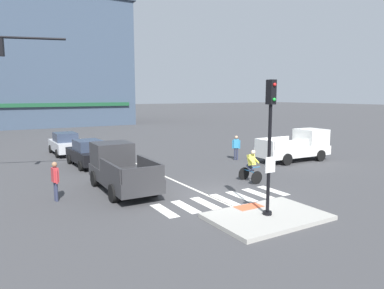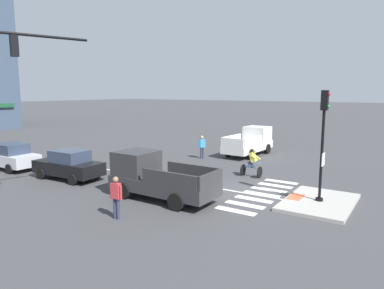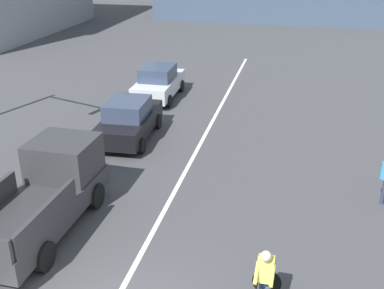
% 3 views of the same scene
% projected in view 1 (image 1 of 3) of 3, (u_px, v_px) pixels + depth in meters
% --- Properties ---
extents(ground_plane, '(300.00, 300.00, 0.00)m').
position_uv_depth(ground_plane, '(216.00, 196.00, 15.38)').
color(ground_plane, '#3D3D3F').
extents(traffic_island, '(4.13, 2.75, 0.15)m').
position_uv_depth(traffic_island, '(267.00, 217.00, 12.61)').
color(traffic_island, '#A3A099').
rests_on(traffic_island, ground).
extents(tactile_pad_front, '(1.10, 0.60, 0.01)m').
position_uv_depth(tactile_pad_front, '(249.00, 207.00, 13.47)').
color(tactile_pad_front, '#DB5B38').
rests_on(tactile_pad_front, traffic_island).
extents(signal_pole, '(0.44, 0.38, 4.77)m').
position_uv_depth(signal_pole, '(270.00, 135.00, 12.19)').
color(signal_pole, black).
rests_on(signal_pole, traffic_island).
extents(crosswalk_stripe_a, '(0.44, 1.80, 0.01)m').
position_uv_depth(crosswalk_stripe_a, '(164.00, 211.00, 13.48)').
color(crosswalk_stripe_a, silver).
rests_on(crosswalk_stripe_a, ground).
extents(crosswalk_stripe_b, '(0.44, 1.80, 0.01)m').
position_uv_depth(crosswalk_stripe_b, '(185.00, 207.00, 13.95)').
color(crosswalk_stripe_b, silver).
rests_on(crosswalk_stripe_b, ground).
extents(crosswalk_stripe_c, '(0.44, 1.80, 0.01)m').
position_uv_depth(crosswalk_stripe_c, '(205.00, 203.00, 14.42)').
color(crosswalk_stripe_c, silver).
rests_on(crosswalk_stripe_c, ground).
extents(crosswalk_stripe_d, '(0.44, 1.80, 0.01)m').
position_uv_depth(crosswalk_stripe_d, '(224.00, 200.00, 14.89)').
color(crosswalk_stripe_d, silver).
rests_on(crosswalk_stripe_d, ground).
extents(crosswalk_stripe_e, '(0.44, 1.80, 0.01)m').
position_uv_depth(crosswalk_stripe_e, '(241.00, 196.00, 15.36)').
color(crosswalk_stripe_e, silver).
rests_on(crosswalk_stripe_e, ground).
extents(crosswalk_stripe_f, '(0.44, 1.80, 0.01)m').
position_uv_depth(crosswalk_stripe_f, '(258.00, 193.00, 15.83)').
color(crosswalk_stripe_f, silver).
rests_on(crosswalk_stripe_f, ground).
extents(crosswalk_stripe_g, '(0.44, 1.80, 0.01)m').
position_uv_depth(crosswalk_stripe_g, '(273.00, 191.00, 16.31)').
color(crosswalk_stripe_g, silver).
rests_on(crosswalk_stripe_g, ground).
extents(lane_centre_line, '(0.14, 28.00, 0.01)m').
position_uv_depth(lane_centre_line, '(129.00, 160.00, 23.78)').
color(lane_centre_line, silver).
rests_on(lane_centre_line, ground).
extents(building_corner_left, '(22.42, 16.47, 18.34)m').
position_uv_depth(building_corner_left, '(47.00, 63.00, 52.61)').
color(building_corner_left, '#3D4C60').
rests_on(building_corner_left, ground).
extents(car_black_westbound_far, '(2.00, 4.18, 1.64)m').
position_uv_depth(car_black_westbound_far, '(88.00, 153.00, 21.89)').
color(car_black_westbound_far, black).
rests_on(car_black_westbound_far, ground).
extents(car_silver_westbound_distant, '(1.90, 4.13, 1.64)m').
position_uv_depth(car_silver_westbound_distant, '(65.00, 144.00, 26.17)').
color(car_silver_westbound_distant, silver).
rests_on(car_silver_westbound_distant, ground).
extents(pickup_truck_white_cross_right, '(5.17, 2.21, 2.08)m').
position_uv_depth(pickup_truck_white_cross_right, '(299.00, 146.00, 23.72)').
color(pickup_truck_white_cross_right, white).
rests_on(pickup_truck_white_cross_right, ground).
extents(pickup_truck_charcoal_westbound_near, '(2.11, 5.12, 2.08)m').
position_uv_depth(pickup_truck_charcoal_westbound_near, '(120.00, 169.00, 16.48)').
color(pickup_truck_charcoal_westbound_near, '#2D2D30').
rests_on(pickup_truck_charcoal_westbound_near, ground).
extents(cyclist, '(0.70, 1.12, 1.68)m').
position_uv_depth(cyclist, '(251.00, 165.00, 17.78)').
color(cyclist, black).
rests_on(cyclist, ground).
extents(pedestrian_at_curb_left, '(0.26, 0.55, 1.67)m').
position_uv_depth(pedestrian_at_curb_left, '(55.00, 178.00, 14.58)').
color(pedestrian_at_curb_left, '#2D334C').
rests_on(pedestrian_at_curb_left, ground).
extents(pedestrian_waiting_far_side, '(0.47, 0.38, 1.67)m').
position_uv_depth(pedestrian_waiting_far_side, '(236.00, 146.00, 23.90)').
color(pedestrian_waiting_far_side, '#2D334C').
rests_on(pedestrian_waiting_far_side, ground).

